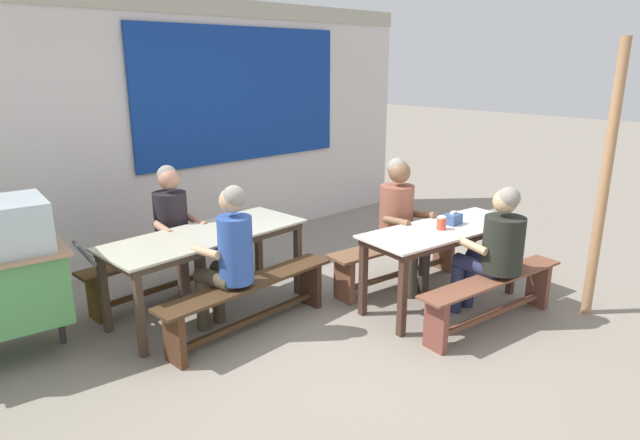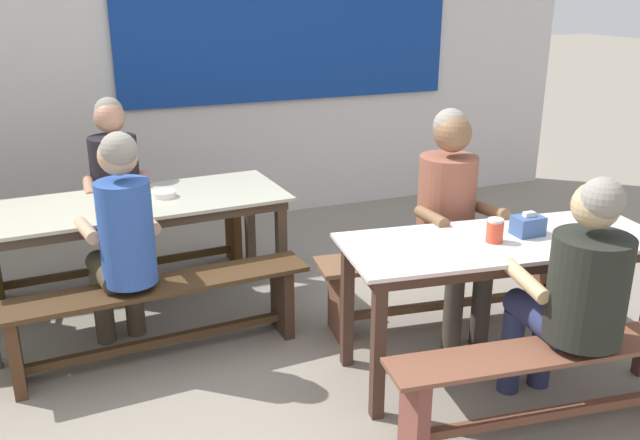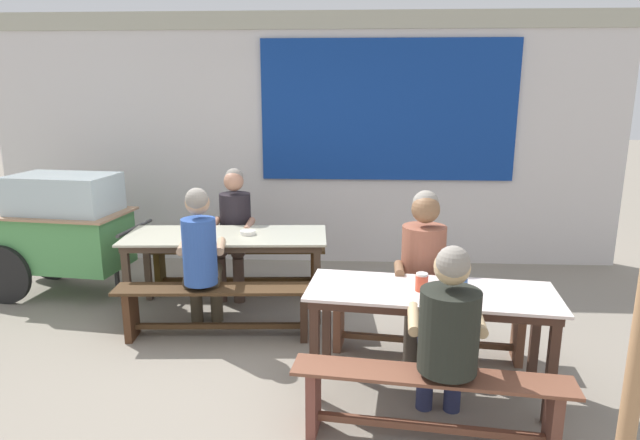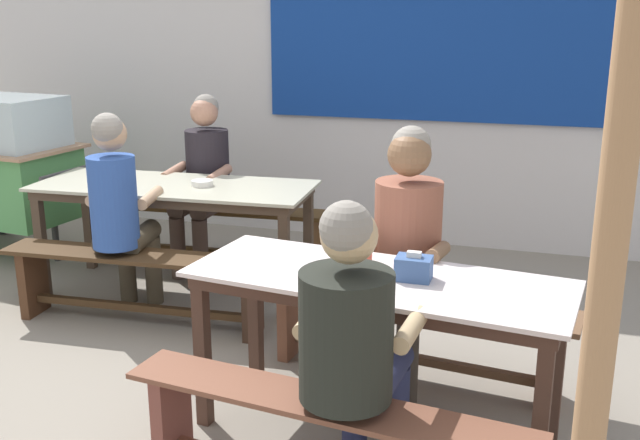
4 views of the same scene
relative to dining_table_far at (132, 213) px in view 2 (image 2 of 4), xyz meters
The scene contains 15 objects.
ground_plane 1.46m from the dining_table_far, 61.89° to the right, with size 40.00×40.00×0.00m, color gray.
backdrop_wall 1.98m from the dining_table_far, 68.59° to the left, with size 7.44×0.23×2.92m.
dining_table_far is the anchor object (origin of this frame).
dining_table_near 2.16m from the dining_table_far, 38.55° to the right, with size 1.72×0.81×0.76m.
bench_far_back 0.69m from the dining_table_far, 93.53° to the left, with size 1.87×0.37×0.45m.
bench_far_front 0.69m from the dining_table_far, 86.47° to the right, with size 1.72×0.38×0.45m.
bench_near_back 1.96m from the dining_table_far, 23.66° to the right, with size 1.67×0.50×0.45m.
bench_near_front 2.54m from the dining_table_far, 49.88° to the right, with size 1.65×0.44×0.45m.
person_left_back_turned 0.52m from the dining_table_far, 101.22° to the right, with size 0.44×0.55×1.30m.
person_right_near_table 1.90m from the dining_table_far, 25.64° to the right, with size 0.46×0.54×1.33m.
person_near_front 2.53m from the dining_table_far, 47.33° to the right, with size 0.48×0.61×1.24m.
person_center_facing 0.51m from the dining_table_far, 93.54° to the left, with size 0.43×0.56×1.29m.
tissue_box 2.28m from the dining_table_far, 35.99° to the right, with size 0.15×0.11×0.12m.
condiment_jar 2.12m from the dining_table_far, 39.97° to the right, with size 0.09×0.09×0.12m.
soup_bowl 0.22m from the dining_table_far, ahead, with size 0.14×0.14×0.04m, color silver.
Camera 2 is at (-0.96, -2.85, 1.99)m, focal length 37.87 mm.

